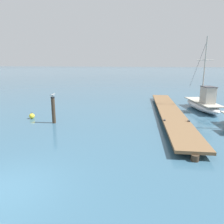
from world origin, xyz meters
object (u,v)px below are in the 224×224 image
Objects in this scene: fishing_boat_1 at (203,104)px; mooring_buoy at (32,116)px; perched_seagull at (52,95)px; mooring_piling at (53,110)px.

fishing_boat_1 reaches higher than mooring_buoy.
perched_seagull is at bearing -19.45° from mooring_buoy.
mooring_buoy is (-2.28, 0.80, -0.79)m from mooring_piling.
fishing_boat_1 is 13.42m from perched_seagull.
fishing_boat_1 is 3.41× the size of mooring_piling.
mooring_piling is at bearing 5.86° from perched_seagull.
mooring_buoy is at bearing -157.17° from fishing_boat_1.
mooring_piling is 1.08m from perched_seagull.
mooring_piling reaches higher than mooring_buoy.
perched_seagull is 0.77× the size of mooring_buoy.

